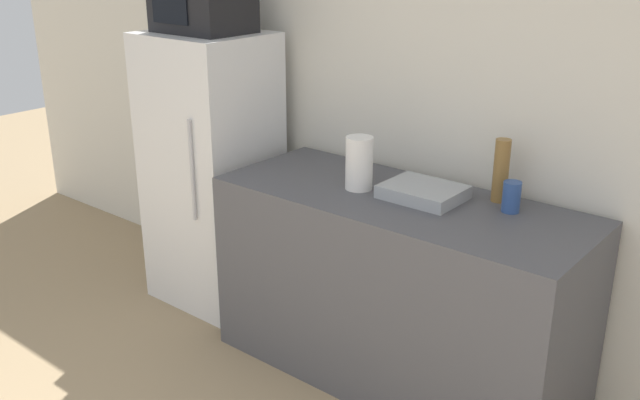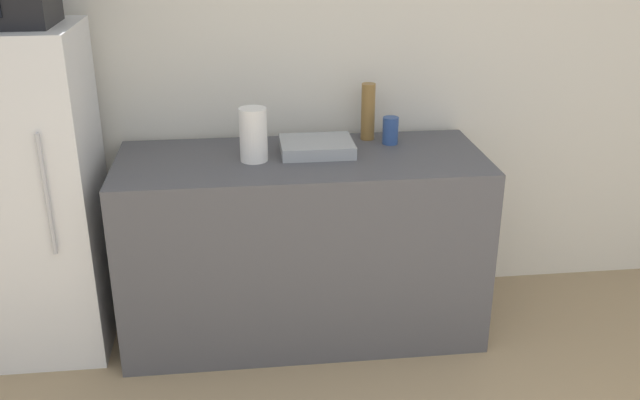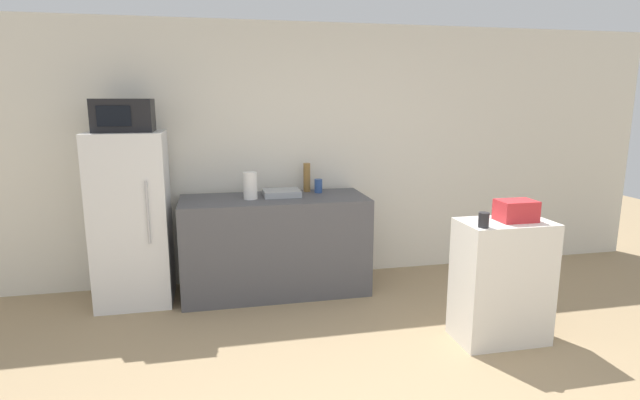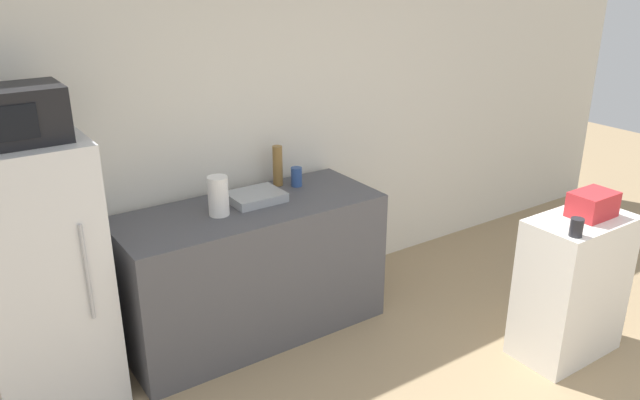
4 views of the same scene
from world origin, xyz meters
name	(u,v)px [view 2 (image 2 of 4)]	position (x,y,z in m)	size (l,w,h in m)	color
wall_back	(350,62)	(0.00, 2.91, 1.30)	(8.00, 0.06, 2.60)	silver
refrigerator	(25,197)	(-1.59, 2.51, 0.79)	(0.66, 0.59, 1.57)	silver
counter	(302,245)	(-0.30, 2.49, 0.47)	(1.76, 0.70, 0.94)	#4C4C51
sink_basin	(317,147)	(-0.22, 2.56, 0.97)	(0.35, 0.28, 0.06)	#9EA3A8
bottle_tall	(368,112)	(0.07, 2.74, 1.08)	(0.07, 0.07, 0.29)	olive
bottle_short	(390,131)	(0.17, 2.65, 1.00)	(0.08, 0.08, 0.14)	#2D4C8C
paper_towel_roll	(253,135)	(-0.52, 2.48, 1.06)	(0.13, 0.13, 0.25)	white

